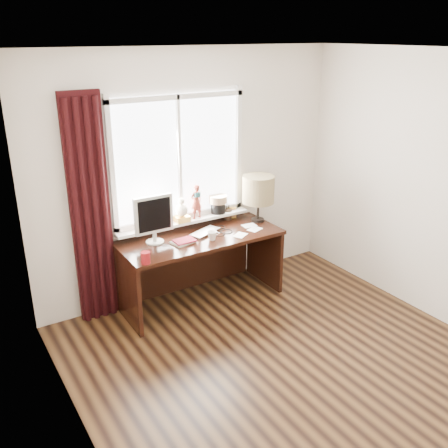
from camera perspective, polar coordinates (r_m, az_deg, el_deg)
floor at (r=4.43m, az=9.54°, el=-17.15°), size 3.50×4.00×0.00m
ceiling at (r=3.49m, az=12.23°, el=18.67°), size 3.50×4.00×0.00m
wall_back at (r=5.33m, az=-3.82°, el=5.59°), size 3.50×0.00×2.60m
wall_left at (r=2.98m, az=-15.44°, el=-8.23°), size 0.00×4.00×2.60m
laptop at (r=5.22m, az=-2.16°, el=-0.94°), size 0.41×0.34×0.03m
mug at (r=5.04m, az=-1.38°, el=-1.31°), size 0.13×0.13×0.10m
red_cup at (r=4.59m, az=-8.95°, el=-3.83°), size 0.08×0.08×0.11m
window at (r=5.22m, az=-4.91°, el=5.29°), size 1.52×0.20×1.40m
curtain at (r=4.89m, az=-14.99°, el=1.20°), size 0.38×0.09×2.25m
desk at (r=5.33m, az=-3.17°, el=-3.48°), size 1.70×0.70×0.75m
monitor at (r=4.94m, az=-8.04°, el=0.85°), size 0.40×0.18×0.49m
notebook_stack at (r=5.00m, az=-4.65°, el=-1.99°), size 0.25×0.20×0.03m
brush_holder at (r=5.59m, az=0.43°, el=1.14°), size 0.09×0.09×0.25m
icon_frame at (r=5.62m, az=0.91°, el=1.30°), size 0.10×0.04×0.13m
table_lamp at (r=5.45m, az=3.95°, el=3.91°), size 0.35×0.35×0.52m
loose_papers at (r=5.31m, az=2.77°, el=-0.67°), size 0.41×0.32×0.00m
desk_cables at (r=5.26m, az=-0.14°, el=-0.83°), size 0.27×0.30×0.01m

